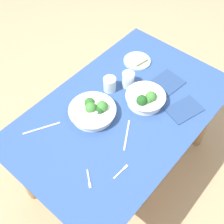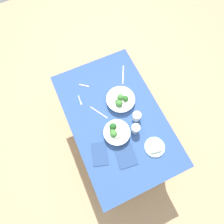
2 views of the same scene
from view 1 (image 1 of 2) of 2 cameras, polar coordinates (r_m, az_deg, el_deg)
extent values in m
plane|color=tan|center=(2.38, 1.56, -10.46)|extent=(6.00, 6.00, 0.00)
cube|color=#2D4C84|center=(1.78, 2.06, 0.18)|extent=(1.38, 0.87, 0.01)
cube|color=#9E7547|center=(1.79, 2.04, -0.12)|extent=(1.34, 0.84, 0.02)
cylinder|color=#9E7547|center=(2.32, 17.64, -1.01)|extent=(0.07, 0.07, 0.68)
cylinder|color=#9E7547|center=(2.05, -16.62, -11.32)|extent=(0.07, 0.07, 0.68)
cylinder|color=#9E7547|center=(2.50, 4.49, 6.95)|extent=(0.07, 0.07, 0.68)
cylinder|color=white|center=(1.74, -3.76, -0.11)|extent=(0.25, 0.25, 0.05)
cylinder|color=white|center=(1.72, -3.81, 0.45)|extent=(0.28, 0.28, 0.01)
sphere|color=#286023|center=(1.74, -4.31, 1.76)|extent=(0.06, 0.06, 0.06)
sphere|color=#3D7A33|center=(1.70, -4.07, 0.80)|extent=(0.07, 0.07, 0.07)
sphere|color=#3D7A33|center=(1.71, -1.90, 1.07)|extent=(0.07, 0.07, 0.07)
sphere|color=#1E511E|center=(1.70, -2.35, 0.45)|extent=(0.06, 0.06, 0.06)
cylinder|color=beige|center=(1.71, -3.54, 0.76)|extent=(0.09, 0.09, 0.01)
cylinder|color=white|center=(1.81, 6.39, 2.46)|extent=(0.22, 0.22, 0.05)
cylinder|color=white|center=(1.79, 6.48, 3.09)|extent=(0.24, 0.24, 0.01)
sphere|color=#1E511E|center=(1.74, 5.74, 2.20)|extent=(0.07, 0.07, 0.07)
sphere|color=#3D7A33|center=(1.76, 6.91, 2.30)|extent=(0.05, 0.05, 0.05)
sphere|color=#3D7A33|center=(1.77, 7.51, 2.90)|extent=(0.07, 0.07, 0.07)
cylinder|color=beige|center=(1.78, 6.86, 3.33)|extent=(0.09, 0.09, 0.01)
cylinder|color=#99C6D1|center=(2.07, 4.84, 9.75)|extent=(0.19, 0.19, 0.01)
cube|color=#CCB284|center=(2.06, 4.87, 10.05)|extent=(0.12, 0.11, 0.02)
cylinder|color=silver|center=(1.85, -0.45, 5.36)|extent=(0.08, 0.08, 0.09)
cylinder|color=silver|center=(1.88, 3.11, 6.23)|extent=(0.08, 0.08, 0.10)
cube|color=#B7B7BC|center=(1.55, -4.57, -12.19)|extent=(0.05, 0.06, 0.00)
cube|color=#B7B7BC|center=(1.53, -4.26, -13.88)|extent=(0.03, 0.03, 0.00)
cube|color=#B7B7BC|center=(1.55, 1.31, -11.74)|extent=(0.08, 0.01, 0.00)
cube|color=#B7B7BC|center=(1.57, 2.64, -10.49)|extent=(0.03, 0.01, 0.00)
cube|color=#B7B7BC|center=(1.67, 2.85, -4.40)|extent=(0.18, 0.11, 0.00)
cube|color=#B7B7BC|center=(1.74, -13.35, -3.05)|extent=(0.20, 0.11, 0.00)
cube|color=navy|center=(1.95, 10.53, 5.55)|extent=(0.21, 0.19, 0.01)
cube|color=navy|center=(1.83, 13.72, 0.48)|extent=(0.24, 0.19, 0.01)
camera|label=2|loc=(1.45, 45.33, 55.50)|focal=29.51mm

